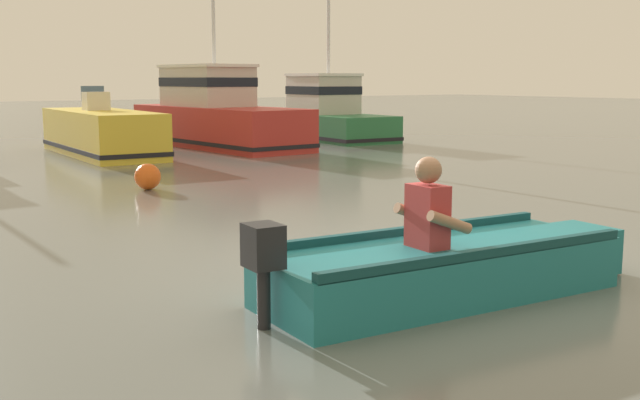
{
  "coord_description": "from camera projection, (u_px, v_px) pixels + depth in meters",
  "views": [
    {
      "loc": [
        -4.72,
        -5.57,
        1.81
      ],
      "look_at": [
        -0.16,
        1.04,
        0.55
      ],
      "focal_mm": 43.41,
      "sensor_mm": 36.0,
      "label": 1
    }
  ],
  "objects": [
    {
      "name": "ground_plane",
      "position": [
        394.0,
        268.0,
        7.46
      ],
      "size": [
        120.0,
        120.0,
        0.0
      ],
      "primitive_type": "plane",
      "color": "slate"
    },
    {
      "name": "rowboat_with_person",
      "position": [
        447.0,
        267.0,
        6.5
      ],
      "size": [
        3.72,
        1.31,
        1.19
      ],
      "color": "#1E727A",
      "rests_on": "ground"
    },
    {
      "name": "moored_boat_yellow",
      "position": [
        102.0,
        134.0,
        18.53
      ],
      "size": [
        1.88,
        5.2,
        1.64
      ],
      "color": "gold",
      "rests_on": "ground"
    },
    {
      "name": "moored_boat_red",
      "position": [
        215.0,
        116.0,
        20.83
      ],
      "size": [
        2.41,
        6.39,
        4.04
      ],
      "color": "#B72D28",
      "rests_on": "ground"
    },
    {
      "name": "moored_boat_green",
      "position": [
        328.0,
        115.0,
        23.3
      ],
      "size": [
        2.22,
        4.81,
        4.59
      ],
      "color": "#287042",
      "rests_on": "ground"
    },
    {
      "name": "mooring_buoy",
      "position": [
        148.0,
        177.0,
        12.74
      ],
      "size": [
        0.43,
        0.43,
        0.43
      ],
      "primitive_type": "sphere",
      "color": "#E55919",
      "rests_on": "ground"
    }
  ]
}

